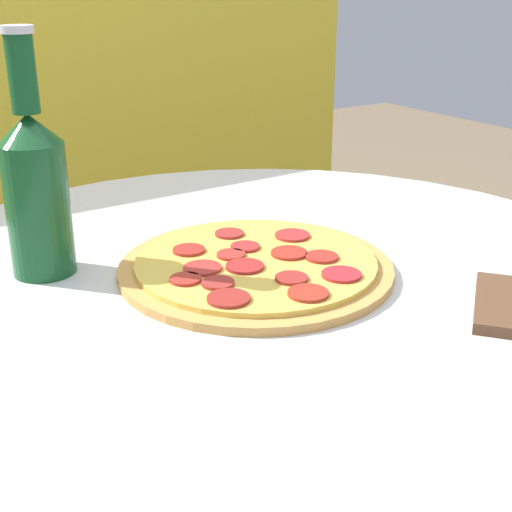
{
  "coord_description": "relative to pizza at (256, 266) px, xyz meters",
  "views": [
    {
      "loc": [
        -0.41,
        -0.6,
        1.08
      ],
      "look_at": [
        0.0,
        0.02,
        0.78
      ],
      "focal_mm": 50.0,
      "sensor_mm": 36.0,
      "label": 1
    }
  ],
  "objects": [
    {
      "name": "beer_bottle",
      "position": [
        -0.2,
        0.14,
        0.09
      ],
      "size": [
        0.07,
        0.07,
        0.27
      ],
      "color": "#144C23",
      "rests_on": "table"
    },
    {
      "name": "table",
      "position": [
        0.0,
        -0.02,
        -0.19
      ],
      "size": [
        0.95,
        0.95,
        0.76
      ],
      "color": "silver",
      "rests_on": "ground_plane"
    },
    {
      "name": "pizza",
      "position": [
        0.0,
        0.0,
        0.0
      ],
      "size": [
        0.31,
        0.31,
        0.02
      ],
      "color": "#C68E47",
      "rests_on": "table"
    },
    {
      "name": "fence_panel",
      "position": [
        0.0,
        0.91,
        -0.02
      ],
      "size": [
        1.7,
        0.04,
        1.49
      ],
      "color": "gold",
      "rests_on": "ground_plane"
    }
  ]
}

